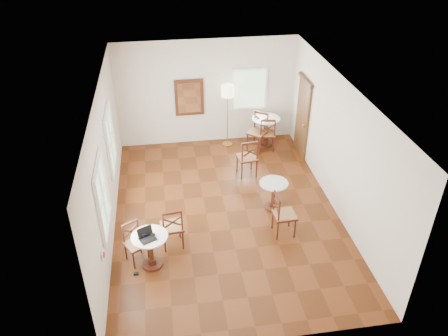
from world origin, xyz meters
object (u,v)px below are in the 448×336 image
at_px(cafe_table_mid, 273,192).
at_px(mouse, 153,234).
at_px(cafe_table_near, 151,247).
at_px(chair_mid_a, 247,157).
at_px(chair_near_b, 135,243).
at_px(laptop, 147,236).
at_px(chair_near_a, 172,227).
at_px(chair_mid_b, 283,214).
at_px(navy_mug, 144,236).
at_px(chair_back_b, 258,132).
at_px(power_adapter, 136,274).
at_px(cafe_table_back, 266,128).
at_px(floor_lamp, 228,95).
at_px(water_glass, 148,230).
at_px(chair_back_a, 267,134).

distance_m(cafe_table_mid, mouse, 3.11).
xyz_separation_m(cafe_table_near, chair_mid_a, (2.47, 2.94, 0.06)).
bearing_deg(chair_near_b, cafe_table_near, -63.18).
xyz_separation_m(chair_mid_a, laptop, (-2.52, -3.00, 0.27)).
height_order(chair_near_a, chair_mid_b, chair_mid_b).
bearing_deg(chair_near_a, chair_mid_b, 174.22).
height_order(chair_near_a, navy_mug, chair_near_a).
xyz_separation_m(chair_back_b, power_adapter, (-3.35, -4.50, -0.51)).
distance_m(chair_near_a, laptop, 0.81).
relative_size(laptop, mouse, 3.51).
height_order(cafe_table_back, navy_mug, cafe_table_back).
relative_size(chair_near_b, mouse, 8.10).
height_order(chair_near_a, chair_mid_a, chair_mid_a).
relative_size(cafe_table_near, laptop, 1.98).
bearing_deg(floor_lamp, power_adapter, -117.67).
relative_size(cafe_table_back, water_glass, 8.03).
distance_m(chair_mid_a, mouse, 3.80).
relative_size(chair_near_a, mouse, 9.20).
relative_size(chair_near_b, power_adapter, 9.10).
distance_m(chair_near_a, chair_mid_b, 2.33).
height_order(chair_near_b, power_adapter, chair_near_b).
bearing_deg(chair_mid_a, cafe_table_near, 42.21).
bearing_deg(cafe_table_near, chair_back_a, 51.93).
relative_size(chair_near_b, laptop, 2.31).
bearing_deg(navy_mug, chair_near_a, 45.08).
bearing_deg(power_adapter, cafe_table_mid, 28.73).
xyz_separation_m(chair_mid_a, water_glass, (-2.49, -2.83, 0.27)).
height_order(chair_mid_a, water_glass, chair_mid_a).
distance_m(chair_near_a, chair_back_b, 4.58).
distance_m(chair_near_b, chair_back_a, 5.36).
bearing_deg(chair_mid_a, mouse, 42.78).
xyz_separation_m(chair_mid_b, power_adapter, (-3.09, -0.78, -0.48)).
xyz_separation_m(chair_back_a, chair_back_b, (-0.25, 0.09, 0.03)).
bearing_deg(chair_near_b, chair_mid_b, -22.69).
distance_m(chair_near_b, chair_mid_a, 3.90).
height_order(navy_mug, power_adapter, navy_mug).
bearing_deg(laptop, cafe_table_mid, 2.63).
relative_size(cafe_table_mid, mouse, 6.45).
bearing_deg(floor_lamp, chair_back_a, -22.27).
bearing_deg(cafe_table_back, floor_lamp, 172.04).
xyz_separation_m(cafe_table_near, water_glass, (-0.02, 0.11, 0.33)).
height_order(chair_near_b, navy_mug, chair_near_b).
height_order(cafe_table_back, floor_lamp, floor_lamp).
bearing_deg(power_adapter, mouse, 31.61).
bearing_deg(cafe_table_near, mouse, 14.30).
height_order(chair_near_a, chair_back_a, chair_back_a).
distance_m(chair_mid_a, floor_lamp, 1.98).
bearing_deg(chair_mid_a, chair_back_b, -120.58).
distance_m(cafe_table_near, laptop, 0.34).
bearing_deg(chair_near_b, chair_mid_a, 15.31).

